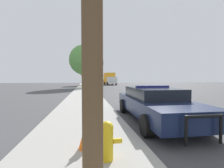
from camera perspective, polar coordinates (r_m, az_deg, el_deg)
ground_plane at (r=8.02m, az=29.48°, el=-10.35°), size 110.00×110.00×0.00m
sidewalk_left at (r=6.26m, az=-10.78°, el=-13.00°), size 3.00×110.00×0.13m
police_car at (r=6.36m, az=15.78°, el=-6.83°), size 2.27×5.26×1.40m
fire_hydrant at (r=3.05m, az=-2.00°, el=-20.32°), size 0.59×0.26×0.75m
traffic_light at (r=30.65m, az=-7.10°, el=6.20°), size 3.39×0.35×5.36m
car_background_distant at (r=49.94m, az=-3.08°, el=1.01°), size 2.21×4.68×1.37m
box_truck at (r=40.73m, az=-0.87°, el=2.12°), size 2.87×6.64×3.23m
tree_sidewalk_far at (r=37.05m, az=-9.62°, el=5.51°), size 3.98×3.98×5.79m
tree_sidewalk_mid at (r=28.25m, az=-10.48°, el=8.99°), size 5.52×5.52×7.73m
traffic_cone at (r=3.58m, az=-9.96°, el=-18.93°), size 0.32×0.32×0.55m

